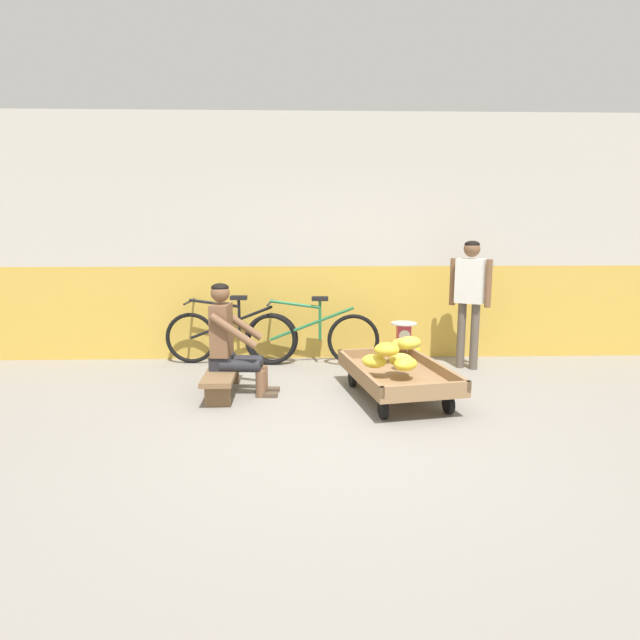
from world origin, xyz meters
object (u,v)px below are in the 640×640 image
(weighing_scale, at_px, (404,334))
(bicycle_near_left, at_px, (231,336))
(plastic_crate, at_px, (403,360))
(shopping_bag, at_px, (418,374))
(customer_adult, at_px, (470,290))
(low_bench, at_px, (223,375))
(bicycle_far_left, at_px, (312,337))
(banana_cart, at_px, (397,375))
(vendor_seated, at_px, (230,340))

(weighing_scale, height_order, bicycle_near_left, bicycle_near_left)
(plastic_crate, bearing_deg, shopping_bag, -83.18)
(shopping_bag, bearing_deg, customer_adult, 42.69)
(low_bench, distance_m, weighing_scale, 2.15)
(bicycle_far_left, bearing_deg, banana_cart, -58.54)
(bicycle_near_left, xyz_separation_m, bicycle_far_left, (1.00, -0.12, 0.00))
(banana_cart, height_order, shopping_bag, banana_cart)
(vendor_seated, height_order, shopping_bag, vendor_seated)
(low_bench, xyz_separation_m, bicycle_near_left, (-0.07, 1.24, 0.15))
(bicycle_near_left, bearing_deg, low_bench, -86.80)
(plastic_crate, relative_size, shopping_bag, 1.50)
(low_bench, relative_size, shopping_bag, 4.60)
(banana_cart, bearing_deg, low_bench, 172.74)
(banana_cart, bearing_deg, bicycle_far_left, 121.46)
(bicycle_near_left, bearing_deg, customer_adult, -6.48)
(bicycle_near_left, bearing_deg, bicycle_far_left, -6.66)
(weighing_scale, height_order, bicycle_far_left, bicycle_far_left)
(shopping_bag, bearing_deg, bicycle_near_left, 154.61)
(weighing_scale, relative_size, customer_adult, 0.20)
(banana_cart, relative_size, low_bench, 1.42)
(weighing_scale, distance_m, shopping_bag, 0.63)
(banana_cart, height_order, weighing_scale, weighing_scale)
(banana_cart, xyz_separation_m, customer_adult, (1.05, 1.14, 0.71))
(banana_cart, relative_size, shopping_bag, 6.54)
(plastic_crate, bearing_deg, bicycle_near_left, 166.86)
(low_bench, xyz_separation_m, bicycle_far_left, (0.93, 1.13, 0.15))
(vendor_seated, height_order, plastic_crate, vendor_seated)
(shopping_bag, bearing_deg, weighing_scale, 96.83)
(bicycle_near_left, xyz_separation_m, customer_adult, (2.87, -0.33, 0.60))
(weighing_scale, relative_size, bicycle_far_left, 0.18)
(banana_cart, height_order, vendor_seated, vendor_seated)
(vendor_seated, height_order, bicycle_far_left, vendor_seated)
(banana_cart, xyz_separation_m, bicycle_near_left, (-1.82, 1.46, 0.11))
(bicycle_near_left, bearing_deg, plastic_crate, -13.14)
(low_bench, bearing_deg, weighing_scale, 20.82)
(bicycle_far_left, bearing_deg, low_bench, -129.47)
(low_bench, relative_size, vendor_seated, 0.97)
(bicycle_far_left, relative_size, shopping_bag, 6.92)
(weighing_scale, distance_m, customer_adult, 0.96)
(banana_cart, height_order, customer_adult, customer_adult)
(customer_adult, bearing_deg, banana_cart, -132.61)
(vendor_seated, bearing_deg, low_bench, 176.41)
(banana_cart, relative_size, bicycle_near_left, 0.95)
(low_bench, height_order, shopping_bag, low_bench)
(vendor_seated, relative_size, plastic_crate, 3.17)
(vendor_seated, relative_size, bicycle_near_left, 0.69)
(vendor_seated, height_order, bicycle_near_left, vendor_seated)
(bicycle_far_left, bearing_deg, vendor_seated, -126.57)
(banana_cart, distance_m, plastic_crate, 1.02)
(weighing_scale, bearing_deg, bicycle_far_left, 161.05)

